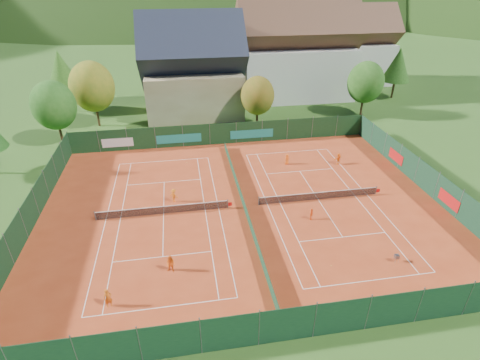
% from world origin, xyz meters
% --- Properties ---
extents(ground, '(600.00, 600.00, 0.00)m').
position_xyz_m(ground, '(0.00, 0.00, -0.02)').
color(ground, '#295119').
rests_on(ground, ground).
extents(clay_pad, '(40.00, 32.00, 0.01)m').
position_xyz_m(clay_pad, '(0.00, 0.00, 0.01)').
color(clay_pad, '#AB3819').
rests_on(clay_pad, ground).
extents(court_markings_left, '(11.03, 23.83, 0.00)m').
position_xyz_m(court_markings_left, '(-8.00, 0.00, 0.01)').
color(court_markings_left, white).
rests_on(court_markings_left, ground).
extents(court_markings_right, '(11.03, 23.83, 0.00)m').
position_xyz_m(court_markings_right, '(8.00, 0.00, 0.01)').
color(court_markings_right, white).
rests_on(court_markings_right, ground).
extents(tennis_net_left, '(13.30, 0.10, 1.02)m').
position_xyz_m(tennis_net_left, '(-7.85, 0.00, 0.51)').
color(tennis_net_left, '#59595B').
rests_on(tennis_net_left, ground).
extents(tennis_net_right, '(13.30, 0.10, 1.02)m').
position_xyz_m(tennis_net_right, '(8.15, 0.00, 0.51)').
color(tennis_net_right, '#59595B').
rests_on(tennis_net_right, ground).
extents(court_divider, '(0.03, 28.80, 1.00)m').
position_xyz_m(court_divider, '(0.00, 0.00, 0.50)').
color(court_divider, '#133620').
rests_on(court_divider, ground).
extents(fence_north, '(40.00, 0.10, 3.00)m').
position_xyz_m(fence_north, '(-0.46, 15.99, 1.47)').
color(fence_north, '#133619').
rests_on(fence_north, ground).
extents(fence_south, '(40.00, 0.04, 3.00)m').
position_xyz_m(fence_south, '(0.00, -16.00, 1.50)').
color(fence_south, '#13361F').
rests_on(fence_south, ground).
extents(fence_west, '(0.04, 32.00, 3.00)m').
position_xyz_m(fence_west, '(-20.00, 0.00, 1.50)').
color(fence_west, '#12331A').
rests_on(fence_west, ground).
extents(fence_east, '(0.09, 32.00, 3.00)m').
position_xyz_m(fence_east, '(20.00, 0.05, 1.48)').
color(fence_east, '#12321F').
rests_on(fence_east, ground).
extents(chalet, '(16.20, 12.00, 16.00)m').
position_xyz_m(chalet, '(-3.00, 30.00, 6.62)').
color(chalet, '#C2B488').
rests_on(chalet, ground).
extents(hotel_block_a, '(21.60, 11.00, 17.25)m').
position_xyz_m(hotel_block_a, '(16.00, 36.00, 7.38)').
color(hotel_block_a, silver).
rests_on(hotel_block_a, ground).
extents(hotel_block_b, '(17.28, 10.00, 15.50)m').
position_xyz_m(hotel_block_b, '(30.00, 44.00, 6.62)').
color(hotel_block_b, silver).
rests_on(hotel_block_b, ground).
extents(tree_west_front, '(5.72, 5.72, 8.69)m').
position_xyz_m(tree_west_front, '(-22.00, 20.00, 5.39)').
color(tree_west_front, '#412B17').
rests_on(tree_west_front, ground).
extents(tree_west_mid, '(6.44, 6.44, 9.78)m').
position_xyz_m(tree_west_mid, '(-18.00, 26.00, 6.07)').
color(tree_west_mid, '#483319').
rests_on(tree_west_mid, ground).
extents(tree_west_back, '(5.60, 5.60, 10.00)m').
position_xyz_m(tree_west_back, '(-24.00, 34.00, 6.74)').
color(tree_west_back, '#462C19').
rests_on(tree_west_back, ground).
extents(tree_center, '(5.01, 5.01, 7.60)m').
position_xyz_m(tree_center, '(6.00, 22.00, 4.72)').
color(tree_center, '#452C18').
rests_on(tree_center, ground).
extents(tree_east_front, '(5.72, 5.72, 8.69)m').
position_xyz_m(tree_east_front, '(24.00, 24.00, 5.39)').
color(tree_east_front, '#482E1A').
rests_on(tree_east_front, ground).
extents(tree_east_mid, '(5.04, 5.04, 9.00)m').
position_xyz_m(tree_east_mid, '(34.00, 32.00, 6.06)').
color(tree_east_mid, '#432D17').
rests_on(tree_east_mid, ground).
extents(tree_east_back, '(7.15, 7.15, 10.86)m').
position_xyz_m(tree_east_back, '(26.00, 40.00, 6.74)').
color(tree_east_back, '#4D331B').
rests_on(tree_east_back, ground).
extents(mountain_backdrop, '(820.00, 530.00, 242.00)m').
position_xyz_m(mountain_backdrop, '(28.54, 233.48, -39.64)').
color(mountain_backdrop, black).
rests_on(mountain_backdrop, ground).
extents(ball_hopper, '(0.34, 0.34, 0.80)m').
position_xyz_m(ball_hopper, '(11.00, -10.20, 0.56)').
color(ball_hopper, slate).
rests_on(ball_hopper, ground).
extents(loose_ball_0, '(0.07, 0.07, 0.07)m').
position_xyz_m(loose_ball_0, '(-11.80, -6.27, 0.03)').
color(loose_ball_0, '#CCD833').
rests_on(loose_ball_0, ground).
extents(loose_ball_1, '(0.07, 0.07, 0.07)m').
position_xyz_m(loose_ball_1, '(5.55, -9.81, 0.03)').
color(loose_ball_1, '#CCD833').
rests_on(loose_ball_1, ground).
extents(loose_ball_2, '(0.07, 0.07, 0.07)m').
position_xyz_m(loose_ball_2, '(4.56, 6.21, 0.03)').
color(loose_ball_2, '#CCD833').
rests_on(loose_ball_2, ground).
extents(loose_ball_3, '(0.07, 0.07, 0.07)m').
position_xyz_m(loose_ball_3, '(-5.24, 10.97, 0.03)').
color(loose_ball_3, '#CCD833').
rests_on(loose_ball_3, ground).
extents(player_left_near, '(0.66, 0.54, 1.57)m').
position_xyz_m(player_left_near, '(-11.69, -11.13, 0.78)').
color(player_left_near, '#CC5A12').
rests_on(player_left_near, ground).
extents(player_left_mid, '(0.92, 0.84, 1.55)m').
position_xyz_m(player_left_mid, '(-7.29, -8.28, 0.77)').
color(player_left_mid, orange).
rests_on(player_left_mid, ground).
extents(player_left_far, '(1.09, 0.98, 1.47)m').
position_xyz_m(player_left_far, '(-6.91, 2.16, 0.73)').
color(player_left_far, orange).
rests_on(player_left_far, ground).
extents(player_right_near, '(0.62, 0.76, 1.21)m').
position_xyz_m(player_right_near, '(6.06, -3.27, 0.60)').
color(player_right_near, '#EE5215').
rests_on(player_right_near, ground).
extents(player_right_far_a, '(0.75, 0.59, 1.35)m').
position_xyz_m(player_right_far_a, '(6.98, 8.53, 0.68)').
color(player_right_far_a, orange).
rests_on(player_right_far_a, ground).
extents(player_right_far_b, '(1.37, 1.03, 1.44)m').
position_xyz_m(player_right_far_b, '(13.23, 7.51, 0.72)').
color(player_right_far_b, orange).
rests_on(player_right_far_b, ground).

